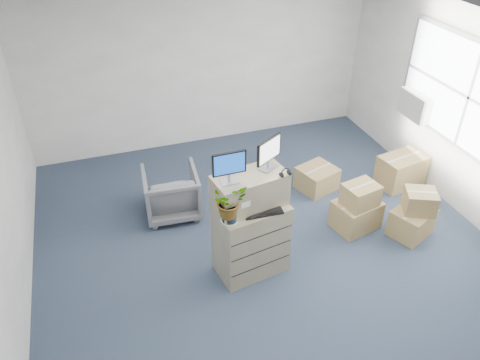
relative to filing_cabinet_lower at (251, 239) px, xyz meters
name	(u,v)px	position (x,y,z in m)	size (l,w,h in m)	color
ground	(276,264)	(0.34, -0.05, -0.49)	(7.00, 7.00, 0.00)	#283549
wall_back	(202,67)	(0.34, 3.46, 0.91)	(6.00, 0.02, 2.80)	#BBB9B1
window	(471,98)	(3.29, 0.45, 1.21)	(0.07, 2.72, 1.52)	gray
ac_unit	(416,105)	(3.21, 1.35, 0.71)	(0.24, 0.60, 0.40)	silver
filing_cabinet_lower	(251,239)	(0.00, 0.00, 0.00)	(0.85, 0.52, 0.99)	gray
filing_cabinet_upper	(250,191)	(-0.01, 0.05, 0.71)	(0.85, 0.42, 0.42)	gray
monitor_left	(229,166)	(-0.27, -0.01, 1.13)	(0.38, 0.15, 0.38)	#99999E
monitor_right	(269,152)	(0.24, 0.11, 1.14)	(0.35, 0.24, 0.39)	#99999E
headphones	(285,173)	(0.37, -0.08, 0.95)	(0.12, 0.12, 0.01)	black
keyboard	(263,212)	(0.09, -0.13, 0.51)	(0.45, 0.19, 0.02)	black
mouse	(278,202)	(0.32, -0.02, 0.51)	(0.08, 0.05, 0.03)	silver
water_bottle	(252,195)	(0.03, 0.08, 0.61)	(0.07, 0.07, 0.24)	gray
phone_dock	(248,203)	(-0.04, 0.04, 0.53)	(0.06, 0.05, 0.12)	silver
external_drive	(273,190)	(0.36, 0.21, 0.52)	(0.19, 0.14, 0.06)	black
tissue_box	(274,187)	(0.35, 0.16, 0.59)	(0.23, 0.11, 0.09)	#3D72D0
potted_plant	(229,205)	(-0.32, -0.16, 0.73)	(0.45, 0.48, 0.41)	#A5C39D
office_chair	(171,191)	(-0.70, 1.46, -0.10)	(0.77, 0.72, 0.79)	slate
cardboard_boxes	(376,193)	(2.18, 0.60, -0.22)	(2.04, 2.05, 0.74)	#9D804C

